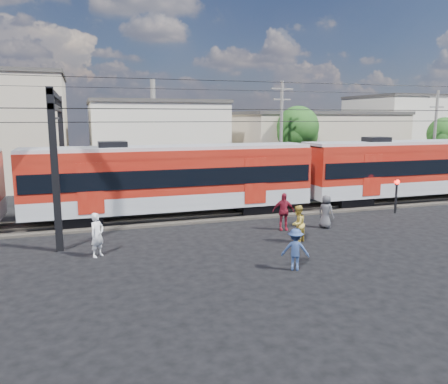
{
  "coord_description": "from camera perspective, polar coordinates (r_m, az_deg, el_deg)",
  "views": [
    {
      "loc": [
        -8.91,
        -16.17,
        5.76
      ],
      "look_at": [
        -1.97,
        5.0,
        1.93
      ],
      "focal_mm": 35.0,
      "sensor_mm": 36.0,
      "label": 1
    }
  ],
  "objects": [
    {
      "name": "tree_far",
      "position": [
        46.95,
        26.88,
        6.55
      ],
      "size": [
        3.36,
        3.12,
        5.76
      ],
      "color": "#382619",
      "rests_on": "ground"
    },
    {
      "name": "pedestrian_b",
      "position": [
        20.53,
        9.59,
        -4.14
      ],
      "size": [
        1.08,
        1.04,
        1.75
      ],
      "primitive_type": "imported",
      "rotation": [
        0.0,
        0.0,
        3.77
      ],
      "color": "gold",
      "rests_on": "ground"
    },
    {
      "name": "crossing_signal",
      "position": [
        28.24,
        21.61,
        0.31
      ],
      "size": [
        0.31,
        0.31,
        2.11
      ],
      "color": "black",
      "rests_on": "ground"
    },
    {
      "name": "catenary",
      "position": [
        24.17,
        -17.71,
        7.83
      ],
      "size": [
        70.0,
        9.3,
        7.52
      ],
      "color": "black",
      "rests_on": "ground"
    },
    {
      "name": "pedestrian_a",
      "position": [
        18.96,
        -16.23,
        -5.4
      ],
      "size": [
        0.8,
        0.78,
        1.86
      ],
      "primitive_type": "imported",
      "rotation": [
        0.0,
        0.0,
        0.72
      ],
      "color": "white",
      "rests_on": "ground"
    },
    {
      "name": "building_midwest",
      "position": [
        43.77,
        -9.12,
        6.88
      ],
      "size": [
        12.24,
        12.24,
        7.3
      ],
      "color": "beige",
      "rests_on": "ground"
    },
    {
      "name": "utility_pole_east",
      "position": [
        41.81,
        25.8,
        6.76
      ],
      "size": [
        1.8,
        0.24,
        8.0
      ],
      "color": "slate",
      "rests_on": "ground"
    },
    {
      "name": "commuter_train",
      "position": [
        24.91,
        -6.31,
        1.95
      ],
      "size": [
        50.3,
        3.08,
        4.17
      ],
      "color": "black",
      "rests_on": "ground"
    },
    {
      "name": "pedestrian_d",
      "position": [
        22.65,
        7.76,
        -2.54
      ],
      "size": [
        1.22,
        0.76,
        1.94
      ],
      "primitive_type": "imported",
      "rotation": [
        0.0,
        0.0,
        -0.28
      ],
      "color": "maroon",
      "rests_on": "ground"
    },
    {
      "name": "utility_pole_mid",
      "position": [
        34.57,
        7.47,
        7.64
      ],
      "size": [
        1.8,
        0.24,
        8.5
      ],
      "color": "slate",
      "rests_on": "ground"
    },
    {
      "name": "ground",
      "position": [
        19.33,
        10.31,
        -7.74
      ],
      "size": [
        120.0,
        120.0,
        0.0
      ],
      "primitive_type": "plane",
      "color": "black",
      "rests_on": "ground"
    },
    {
      "name": "building_mideast",
      "position": [
        46.31,
        11.6,
        6.34
      ],
      "size": [
        16.32,
        10.2,
        6.3
      ],
      "color": "#BAA78E",
      "rests_on": "ground"
    },
    {
      "name": "pedestrian_e",
      "position": [
        23.48,
        13.17,
        -2.5
      ],
      "size": [
        0.91,
        1.02,
        1.76
      ],
      "primitive_type": "imported",
      "rotation": [
        0.0,
        0.0,
        2.09
      ],
      "color": "#454549",
      "rests_on": "ground"
    },
    {
      "name": "rail_near",
      "position": [
        25.67,
        2.61,
        -2.81
      ],
      "size": [
        70.0,
        0.12,
        0.12
      ],
      "primitive_type": "cube",
      "color": "#59544C",
      "rests_on": "track_bed"
    },
    {
      "name": "building_east",
      "position": [
        57.58,
        21.92,
        7.46
      ],
      "size": [
        10.2,
        10.2,
        8.3
      ],
      "color": "beige",
      "rests_on": "ground"
    },
    {
      "name": "rail_far",
      "position": [
        27.04,
        1.49,
        -2.15
      ],
      "size": [
        70.0,
        0.12,
        0.12
      ],
      "primitive_type": "cube",
      "color": "#59544C",
      "rests_on": "track_bed"
    },
    {
      "name": "track_bed",
      "position": [
        26.38,
        2.03,
        -2.73
      ],
      "size": [
        70.0,
        3.4,
        0.12
      ],
      "primitive_type": "cube",
      "color": "#2D2823",
      "rests_on": "ground"
    },
    {
      "name": "pedestrian_c",
      "position": [
        16.9,
        9.3,
        -7.41
      ],
      "size": [
        1.2,
        1.01,
        1.61
      ],
      "primitive_type": "imported",
      "rotation": [
        0.0,
        0.0,
        2.67
      ],
      "color": "navy",
      "rests_on": "ground"
    },
    {
      "name": "tree_near",
      "position": [
        38.76,
        9.78,
        7.99
      ],
      "size": [
        3.82,
        3.64,
        6.72
      ],
      "color": "#382619",
      "rests_on": "ground"
    }
  ]
}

